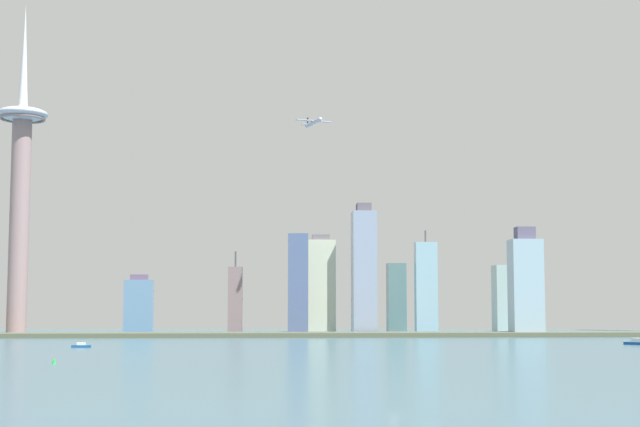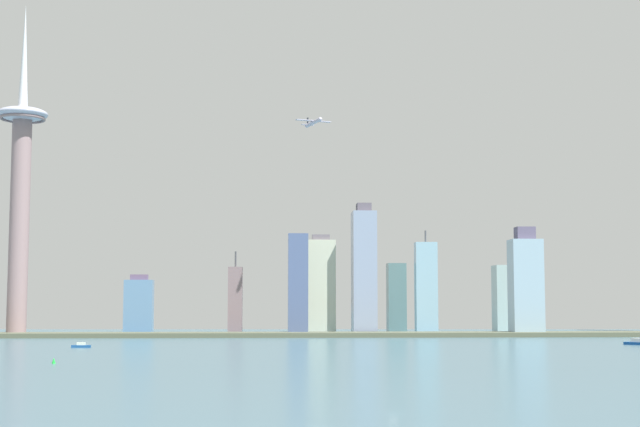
{
  "view_description": "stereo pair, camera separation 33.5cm",
  "coord_description": "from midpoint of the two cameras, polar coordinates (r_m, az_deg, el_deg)",
  "views": [
    {
      "loc": [
        -32.66,
        -247.37,
        29.26
      ],
      "look_at": [
        8.69,
        528.04,
        102.43
      ],
      "focal_mm": 52.66,
      "sensor_mm": 36.0,
      "label": 1
    },
    {
      "loc": [
        -32.32,
        -247.39,
        29.26
      ],
      "look_at": [
        8.69,
        528.04,
        102.43
      ],
      "focal_mm": 52.66,
      "sensor_mm": 36.0,
      "label": 2
    }
  ],
  "objects": [
    {
      "name": "skyscraper_10",
      "position": [
        841.94,
        6.48,
        -4.54
      ],
      "size": [
        19.24,
        12.17,
        92.7
      ],
      "color": "#86B0C5",
      "rests_on": "ground"
    },
    {
      "name": "ground_plane",
      "position": [
        251.21,
        4.52,
        -12.06
      ],
      "size": [
        6000.0,
        6000.0,
        0.0
      ],
      "primitive_type": "plane",
      "color": "#3E606E"
    },
    {
      "name": "boat_1",
      "position": [
        624.78,
        -14.3,
        -7.79
      ],
      "size": [
        12.05,
        4.49,
        3.29
      ],
      "rotation": [
        0.0,
        0.0,
        3.09
      ],
      "color": "navy",
      "rests_on": "ground"
    },
    {
      "name": "skyscraper_6",
      "position": [
        806.09,
        -1.33,
        -4.35
      ],
      "size": [
        17.07,
        13.44,
        87.65
      ],
      "color": "#4B5D87",
      "rests_on": "ground"
    },
    {
      "name": "skyscraper_4",
      "position": [
        894.4,
        4.67,
        -5.14
      ],
      "size": [
        17.15,
        18.5,
        65.53
      ],
      "color": "slate",
      "rests_on": "ground"
    },
    {
      "name": "skyscraper_0",
      "position": [
        839.17,
        -10.95,
        -5.57
      ],
      "size": [
        24.96,
        12.67,
        53.02
      ],
      "color": "#5A83AA",
      "rests_on": "ground"
    },
    {
      "name": "channel_buoy_0",
      "position": [
        468.22,
        -15.85,
        -8.59
      ],
      "size": [
        1.81,
        1.81,
        2.77
      ],
      "primitive_type": "cone",
      "color": "green",
      "rests_on": "ground"
    },
    {
      "name": "airplane",
      "position": [
        790.13,
        -0.38,
        5.58
      ],
      "size": [
        30.68,
        32.23,
        8.24
      ],
      "rotation": [
        0.0,
        0.0,
        5.04
      ],
      "color": "silver"
    },
    {
      "name": "skyscraper_8",
      "position": [
        838.19,
        -5.16,
        -5.31
      ],
      "size": [
        12.21,
        25.24,
        73.98
      ],
      "color": "slate",
      "rests_on": "ground"
    },
    {
      "name": "skyscraper_5",
      "position": [
        841.21,
        0.06,
        -4.44
      ],
      "size": [
        26.01,
        17.47,
        89.22
      ],
      "color": "beige",
      "rests_on": "ground"
    },
    {
      "name": "observation_tower",
      "position": [
        841.04,
        -17.72,
        2.03
      ],
      "size": [
        42.65,
        42.65,
        286.75
      ],
      "color": "gray",
      "rests_on": "ground"
    },
    {
      "name": "skyscraper_1",
      "position": [
        828.72,
        2.7,
        -3.55
      ],
      "size": [
        20.74,
        27.36,
        116.06
      ],
      "color": "#8595B1",
      "rests_on": "ground"
    },
    {
      "name": "skyscraper_11",
      "position": [
        827.75,
        12.41,
        -4.27
      ],
      "size": [
        26.43,
        22.68,
        93.61
      ],
      "color": "#94B2C5",
      "rests_on": "ground"
    },
    {
      "name": "skyscraper_3",
      "position": [
        911.34,
        11.35,
        -5.11
      ],
      "size": [
        25.97,
        22.79,
        63.76
      ],
      "color": "#A0BAB7",
      "rests_on": "ground"
    },
    {
      "name": "waterfront_pier",
      "position": [
        788.53,
        -0.67,
        -7.37
      ],
      "size": [
        869.41,
        40.67,
        3.8
      ],
      "primitive_type": "cube",
      "color": "#515642",
      "rests_on": "ground"
    },
    {
      "name": "boat_2",
      "position": [
        679.53,
        18.77,
        -7.43
      ],
      "size": [
        17.47,
        17.08,
        4.59
      ],
      "rotation": [
        0.0,
        0.0,
        2.38
      ],
      "color": "navy",
      "rests_on": "ground"
    }
  ]
}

